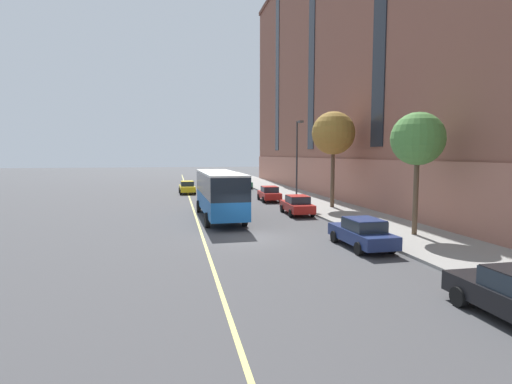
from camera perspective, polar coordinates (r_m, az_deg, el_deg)
name	(u,v)px	position (r m, az deg, el deg)	size (l,w,h in m)	color
ground_plane	(249,238)	(23.23, -1.03, -6.62)	(260.00, 260.00, 0.00)	#424244
sidewalk	(374,223)	(29.15, 16.56, -4.22)	(5.71, 160.00, 0.15)	gray
city_bus	(219,192)	(29.85, -5.25, 0.04)	(2.99, 11.13, 3.53)	#19569E
parked_car_navy_0	(362,233)	(21.46, 14.92, -5.67)	(2.05, 4.66, 1.56)	navy
parked_car_red_1	(269,194)	(41.18, 1.91, -0.24)	(2.01, 4.38, 1.56)	#B21E19
parked_car_green_2	(244,183)	(57.07, -1.75, 1.35)	(1.97, 4.62, 1.56)	#23603D
parked_car_red_3	(297,205)	(32.19, 5.88, -1.85)	(2.05, 4.59, 1.56)	#B21E19
taxi_cab	(187,187)	(49.86, -9.81, 0.68)	(2.03, 4.58, 1.56)	yellow
street_tree_mid_block	(418,140)	(24.91, 22.11, 6.96)	(3.05, 3.05, 7.11)	brown
street_tree_far_uptown	(333,134)	(36.10, 10.99, 8.20)	(3.79, 3.79, 8.44)	brown
street_lamp	(298,154)	(37.93, 5.96, 5.41)	(0.36, 1.48, 7.80)	#2D2D30
fire_hydrant	(512,282)	(16.51, 32.73, -10.74)	(0.42, 0.24, 0.72)	red
lane_centerline	(200,230)	(25.84, -7.96, -5.43)	(0.16, 140.00, 0.01)	#E0D66B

